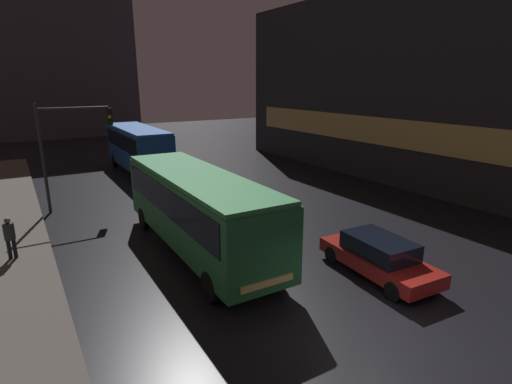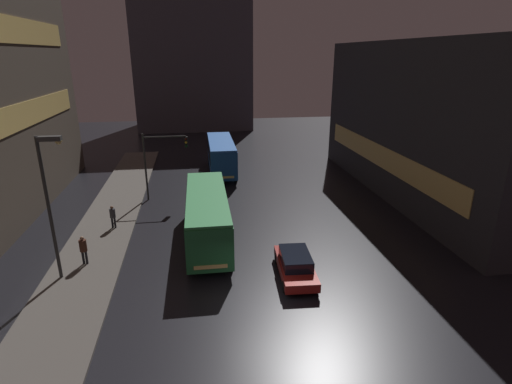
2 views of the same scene
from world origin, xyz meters
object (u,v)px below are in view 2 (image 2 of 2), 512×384
object	(u,v)px
car_taxi	(295,264)
traffic_light_main	(161,155)
bus_near	(207,213)
pedestrian_mid	(113,215)
street_lamp_sidewalk	(50,188)
bus_far	(221,153)
pedestrian_near	(83,247)

from	to	relation	value
car_taxi	traffic_light_main	bearing A→B (deg)	-56.23
bus_near	pedestrian_mid	distance (m)	7.11
street_lamp_sidewalk	bus_far	bearing A→B (deg)	62.80
bus_near	pedestrian_mid	xyz separation A→B (m)	(-6.49, 2.79, -0.88)
car_taxi	street_lamp_sidewalk	xyz separation A→B (m)	(-12.55, 1.63, 4.58)
bus_far	street_lamp_sidewalk	xyz separation A→B (m)	(-10.00, -19.45, 3.22)
traffic_light_main	bus_far	bearing A→B (deg)	52.83
pedestrian_near	traffic_light_main	bearing A→B (deg)	94.85
pedestrian_near	pedestrian_mid	distance (m)	5.11
bus_far	traffic_light_main	xyz separation A→B (m)	(-5.43, -7.16, 1.79)
car_taxi	traffic_light_main	world-z (taller)	traffic_light_main
car_taxi	bus_far	bearing A→B (deg)	-79.15
bus_near	pedestrian_near	size ratio (longest dim) A/B	5.97
traffic_light_main	street_lamp_sidewalk	bearing A→B (deg)	-110.39
traffic_light_main	bus_near	bearing A→B (deg)	-68.74
bus_near	bus_far	bearing A→B (deg)	-96.72
bus_far	pedestrian_mid	size ratio (longest dim) A/B	5.85
bus_far	street_lamp_sidewalk	bearing A→B (deg)	63.28
pedestrian_near	traffic_light_main	distance (m)	11.91
bus_near	traffic_light_main	distance (m)	9.51
pedestrian_near	pedestrian_mid	bearing A→B (deg)	105.88
bus_far	pedestrian_mid	distance (m)	15.63
bus_near	traffic_light_main	size ratio (longest dim) A/B	1.84
traffic_light_main	street_lamp_sidewalk	size ratio (longest dim) A/B	0.72
bus_far	pedestrian_near	xyz separation A→B (m)	(-9.27, -18.11, -0.89)
car_taxi	street_lamp_sidewalk	world-z (taller)	street_lamp_sidewalk
pedestrian_near	bus_near	bearing A→B (deg)	41.59
pedestrian_near	street_lamp_sidewalk	distance (m)	4.39
bus_near	car_taxi	distance (m)	7.09
pedestrian_near	street_lamp_sidewalk	xyz separation A→B (m)	(-0.72, -1.34, 4.11)
street_lamp_sidewalk	car_taxi	bearing A→B (deg)	-7.41
bus_near	pedestrian_mid	size ratio (longest dim) A/B	6.33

